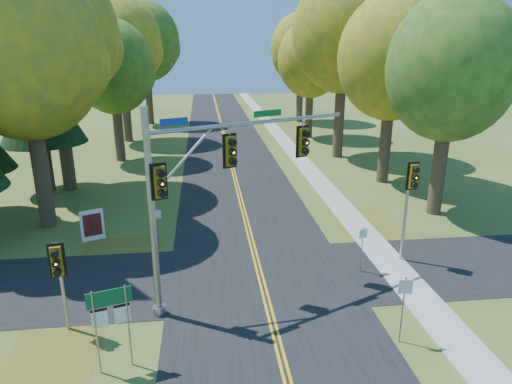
{
  "coord_description": "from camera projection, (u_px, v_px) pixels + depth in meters",
  "views": [
    {
      "loc": [
        -2.29,
        -15.97,
        9.82
      ],
      "look_at": [
        0.07,
        4.26,
        3.2
      ],
      "focal_mm": 32.0,
      "sensor_mm": 36.0,
      "label": 1
    }
  ],
  "objects": [
    {
      "name": "ground",
      "position": [
        266.0,
        300.0,
        18.37
      ],
      "size": [
        160.0,
        160.0,
        0.0
      ],
      "primitive_type": "plane",
      "color": "#39511C",
      "rests_on": "ground"
    },
    {
      "name": "road_main",
      "position": [
        266.0,
        300.0,
        18.37
      ],
      "size": [
        8.0,
        160.0,
        0.02
      ],
      "primitive_type": "cube",
      "color": "black",
      "rests_on": "ground"
    },
    {
      "name": "road_cross",
      "position": [
        260.0,
        276.0,
        20.26
      ],
      "size": [
        60.0,
        6.0,
        0.02
      ],
      "primitive_type": "cube",
      "color": "black",
      "rests_on": "ground"
    },
    {
      "name": "centerline_left",
      "position": [
        264.0,
        299.0,
        18.35
      ],
      "size": [
        0.1,
        160.0,
        0.01
      ],
      "primitive_type": "cube",
      "color": "gold",
      "rests_on": "road_main"
    },
    {
      "name": "centerline_right",
      "position": [
        269.0,
        299.0,
        18.38
      ],
      "size": [
        0.1,
        160.0,
        0.01
      ],
      "primitive_type": "cube",
      "color": "gold",
      "rests_on": "road_main"
    },
    {
      "name": "sidewalk_east",
      "position": [
        413.0,
        290.0,
        19.05
      ],
      "size": [
        1.6,
        160.0,
        0.06
      ],
      "primitive_type": "cube",
      "color": "#9E998E",
      "rests_on": "ground"
    },
    {
      "name": "leaf_patch_w_near",
      "position": [
        118.0,
        263.0,
        21.43
      ],
      "size": [
        4.0,
        6.0,
        0.0
      ],
      "primitive_type": "cube",
      "color": "brown",
      "rests_on": "ground"
    },
    {
      "name": "leaf_patch_e",
      "position": [
        375.0,
        234.0,
        24.79
      ],
      "size": [
        3.5,
        8.0,
        0.0
      ],
      "primitive_type": "cube",
      "color": "brown",
      "rests_on": "ground"
    },
    {
      "name": "leaf_patch_w_far",
      "position": [
        49.0,
        363.0,
        14.71
      ],
      "size": [
        3.0,
        5.0,
        0.0
      ],
      "primitive_type": "cube",
      "color": "brown",
      "rests_on": "ground"
    },
    {
      "name": "tree_w_a",
      "position": [
        25.0,
        51.0,
        23.07
      ],
      "size": [
        8.0,
        8.0,
        14.15
      ],
      "color": "#38281C",
      "rests_on": "ground"
    },
    {
      "name": "tree_e_a",
      "position": [
        452.0,
        68.0,
        25.29
      ],
      "size": [
        7.2,
        7.2,
        12.73
      ],
      "color": "#38281C",
      "rests_on": "ground"
    },
    {
      "name": "tree_w_b",
      "position": [
        52.0,
        35.0,
        29.26
      ],
      "size": [
        8.6,
        8.6,
        15.38
      ],
      "color": "#38281C",
      "rests_on": "ground"
    },
    {
      "name": "tree_e_b",
      "position": [
        393.0,
        58.0,
        31.54
      ],
      "size": [
        7.6,
        7.6,
        13.33
      ],
      "color": "#38281C",
      "rests_on": "ground"
    },
    {
      "name": "tree_w_c",
      "position": [
        114.0,
        68.0,
        37.98
      ],
      "size": [
        6.8,
        6.8,
        11.91
      ],
      "color": "#38281C",
      "rests_on": "ground"
    },
    {
      "name": "tree_e_c",
      "position": [
        344.0,
        34.0,
        38.54
      ],
      "size": [
        8.8,
        8.8,
        15.79
      ],
      "color": "#38281C",
      "rests_on": "ground"
    },
    {
      "name": "tree_w_d",
      "position": [
        121.0,
        44.0,
        45.58
      ],
      "size": [
        8.2,
        8.2,
        14.56
      ],
      "color": "#38281C",
      "rests_on": "ground"
    },
    {
      "name": "tree_e_d",
      "position": [
        311.0,
        60.0,
        47.89
      ],
      "size": [
        7.0,
        7.0,
        12.32
      ],
      "color": "#38281C",
      "rests_on": "ground"
    },
    {
      "name": "tree_w_e",
      "position": [
        146.0,
        42.0,
        55.92
      ],
      "size": [
        8.4,
        8.4,
        14.97
      ],
      "color": "#38281C",
      "rests_on": "ground"
    },
    {
      "name": "tree_e_e",
      "position": [
        301.0,
        49.0,
        57.85
      ],
      "size": [
        7.8,
        7.8,
        13.74
      ],
      "color": "#38281C",
      "rests_on": "ground"
    },
    {
      "name": "pine_c",
      "position": [
        31.0,
        46.0,
        29.06
      ],
      "size": [
        5.6,
        5.6,
        20.56
      ],
      "color": "#38281C",
      "rests_on": "ground"
    },
    {
      "name": "traffic_mast",
      "position": [
        207.0,
        179.0,
        16.85
      ],
      "size": [
        7.96,
        3.97,
        7.87
      ],
      "rotation": [
        0.0,
        0.0,
        0.43
      ],
      "color": "gray",
      "rests_on": "ground"
    },
    {
      "name": "east_signal_pole",
      "position": [
        411.0,
        187.0,
        20.43
      ],
      "size": [
        0.57,
        0.65,
        4.88
      ],
      "rotation": [
        0.0,
        0.0,
        0.11
      ],
      "color": "#9A9DA2",
      "rests_on": "ground"
    },
    {
      "name": "ped_signal_pole",
      "position": [
        58.0,
        267.0,
        15.51
      ],
      "size": [
        0.55,
        0.64,
        3.48
      ],
      "rotation": [
        0.0,
        0.0,
        0.15
      ],
      "color": "#999CA2",
      "rests_on": "ground"
    },
    {
      "name": "route_sign_cluster",
      "position": [
        111.0,
        313.0,
        13.87
      ],
      "size": [
        1.3,
        0.43,
        2.88
      ],
      "rotation": [
        0.0,
        0.0,
        0.29
      ],
      "color": "gray",
      "rests_on": "ground"
    },
    {
      "name": "info_kiosk",
      "position": [
        92.0,
        225.0,
        23.76
      ],
      "size": [
        1.15,
        0.63,
        1.64
      ],
      "rotation": [
        0.0,
        0.0,
        0.41
      ],
      "color": "silver",
      "rests_on": "ground"
    },
    {
      "name": "reg_sign_e_north",
      "position": [
        362.0,
        241.0,
        20.21
      ],
      "size": [
        0.4,
        0.15,
        2.17
      ],
      "rotation": [
        0.0,
        0.0,
        0.3
      ],
      "color": "gray",
      "rests_on": "ground"
    },
    {
      "name": "reg_sign_e_south",
      "position": [
        404.0,
        298.0,
        15.26
      ],
      "size": [
        0.48,
        0.1,
        2.5
      ],
      "rotation": [
        0.0,
        0.0,
        -0.13
      ],
      "color": "gray",
      "rests_on": "ground"
    },
    {
      "name": "reg_sign_w",
      "position": [
        158.0,
        221.0,
        22.74
      ],
      "size": [
        0.39,
        0.06,
        2.05
      ],
      "rotation": [
        0.0,
        0.0,
        -0.03
      ],
      "color": "gray",
      "rests_on": "ground"
    }
  ]
}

